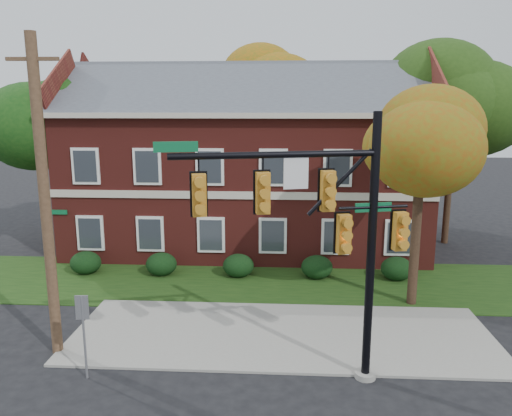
# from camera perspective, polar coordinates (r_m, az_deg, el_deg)

# --- Properties ---
(ground) EXTENTS (120.00, 120.00, 0.00)m
(ground) POSITION_cam_1_polar(r_m,az_deg,el_deg) (16.41, 2.93, -15.87)
(ground) COLOR black
(ground) RESTS_ON ground
(sidewalk) EXTENTS (14.00, 5.00, 0.08)m
(sidewalk) POSITION_cam_1_polar(r_m,az_deg,el_deg) (17.29, 2.97, -14.21)
(sidewalk) COLOR gray
(sidewalk) RESTS_ON ground
(grass_strip) EXTENTS (30.00, 6.00, 0.04)m
(grass_strip) POSITION_cam_1_polar(r_m,az_deg,el_deg) (21.90, 3.08, -8.52)
(grass_strip) COLOR #193811
(grass_strip) RESTS_ON ground
(apartment_building) EXTENTS (18.80, 8.80, 9.74)m
(apartment_building) POSITION_cam_1_polar(r_m,az_deg,el_deg) (26.70, -1.03, 6.14)
(apartment_building) COLOR maroon
(apartment_building) RESTS_ON ground
(hedge_far_left) EXTENTS (1.40, 1.26, 1.05)m
(hedge_far_left) POSITION_cam_1_polar(r_m,az_deg,el_deg) (24.15, -18.89, -5.94)
(hedge_far_left) COLOR black
(hedge_far_left) RESTS_ON ground
(hedge_left) EXTENTS (1.40, 1.26, 1.05)m
(hedge_left) POSITION_cam_1_polar(r_m,az_deg,el_deg) (23.07, -10.77, -6.32)
(hedge_left) COLOR black
(hedge_left) RESTS_ON ground
(hedge_center) EXTENTS (1.40, 1.26, 1.05)m
(hedge_center) POSITION_cam_1_polar(r_m,az_deg,el_deg) (22.49, -2.03, -6.60)
(hedge_center) COLOR black
(hedge_center) RESTS_ON ground
(hedge_right) EXTENTS (1.40, 1.26, 1.05)m
(hedge_right) POSITION_cam_1_polar(r_m,az_deg,el_deg) (22.44, 6.97, -6.72)
(hedge_right) COLOR black
(hedge_right) RESTS_ON ground
(hedge_far_right) EXTENTS (1.40, 1.26, 1.05)m
(hedge_far_right) POSITION_cam_1_polar(r_m,az_deg,el_deg) (22.93, 15.79, -6.68)
(hedge_far_right) COLOR black
(hedge_far_right) RESTS_ON ground
(tree_near_right) EXTENTS (4.50, 4.25, 8.58)m
(tree_near_right) POSITION_cam_1_polar(r_m,az_deg,el_deg) (19.14, 19.28, 8.31)
(tree_near_right) COLOR black
(tree_near_right) RESTS_ON ground
(tree_left_rear) EXTENTS (5.40, 5.10, 8.88)m
(tree_left_rear) POSITION_cam_1_polar(r_m,az_deg,el_deg) (28.00, -21.77, 9.05)
(tree_left_rear) COLOR black
(tree_left_rear) RESTS_ON ground
(tree_right_rear) EXTENTS (6.30, 5.95, 10.62)m
(tree_right_rear) POSITION_cam_1_polar(r_m,az_deg,el_deg) (28.88, 22.62, 11.91)
(tree_right_rear) COLOR black
(tree_right_rear) RESTS_ON ground
(tree_far_rear) EXTENTS (6.84, 6.46, 11.52)m
(tree_far_rear) POSITION_cam_1_polar(r_m,az_deg,el_deg) (34.36, 2.28, 13.82)
(tree_far_rear) COLOR black
(tree_far_rear) RESTS_ON ground
(traffic_signal) EXTENTS (6.51, 1.79, 7.44)m
(traffic_signal) POSITION_cam_1_polar(r_m,az_deg,el_deg) (13.10, 7.83, -1.53)
(traffic_signal) COLOR gray
(traffic_signal) RESTS_ON ground
(utility_pole) EXTENTS (1.49, 0.33, 9.59)m
(utility_pole) POSITION_cam_1_polar(r_m,az_deg,el_deg) (15.91, -22.99, 0.89)
(utility_pole) COLOR #483221
(utility_pole) RESTS_ON ground
(sign_post) EXTENTS (0.36, 0.08, 2.48)m
(sign_post) POSITION_cam_1_polar(r_m,az_deg,el_deg) (14.95, -19.15, -12.28)
(sign_post) COLOR slate
(sign_post) RESTS_ON ground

